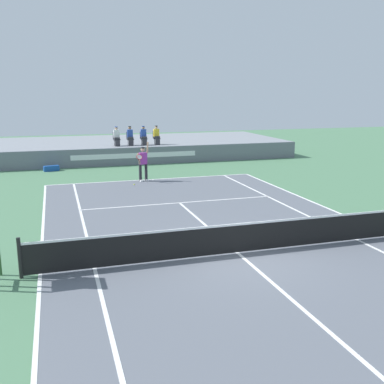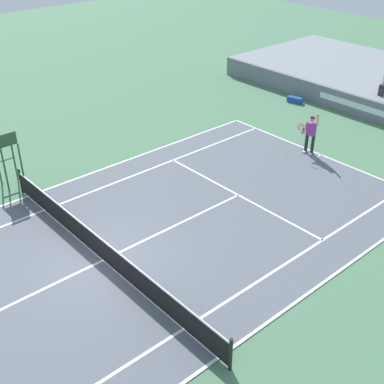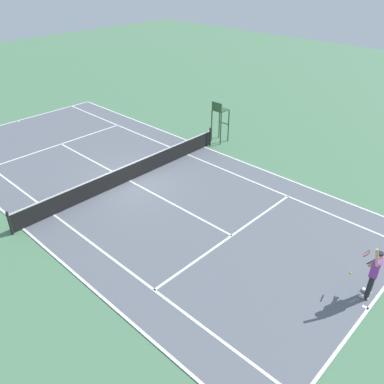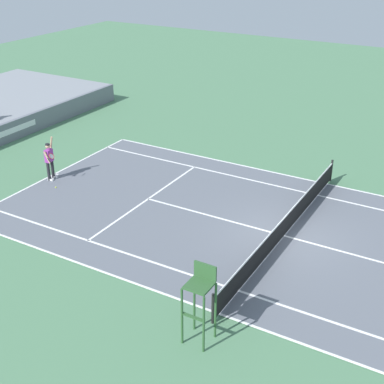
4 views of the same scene
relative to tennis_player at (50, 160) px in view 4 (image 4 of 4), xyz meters
name	(u,v)px [view 4 (image 4 of 4)]	position (x,y,z in m)	size (l,w,h in m)	color
ground_plane	(284,236)	(0.55, -11.60, -0.99)	(80.00, 80.00, 0.00)	#4C7A56
court	(284,236)	(0.55, -11.60, -0.98)	(11.08, 23.88, 0.03)	slate
net	(285,225)	(0.55, -11.60, -0.47)	(11.98, 0.10, 1.07)	black
tennis_player	(50,160)	(0.00, 0.00, 0.00)	(0.75, 0.71, 2.08)	#232328
tennis_ball	(56,187)	(-0.64, -0.84, -0.96)	(0.07, 0.07, 0.07)	#D1E533
umpire_chair	(200,295)	(-6.19, -11.60, 0.56)	(0.77, 0.77, 2.44)	#2D562D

